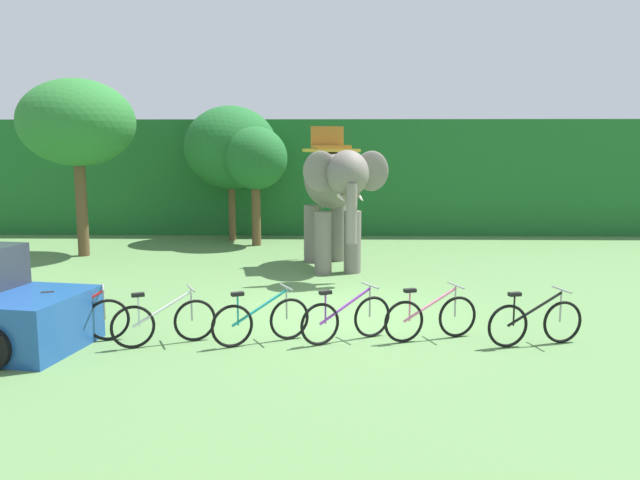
% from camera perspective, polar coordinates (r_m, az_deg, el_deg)
% --- Properties ---
extents(ground_plane, '(80.00, 80.00, 0.00)m').
position_cam_1_polar(ground_plane, '(12.42, 1.69, -6.62)').
color(ground_plane, '#567F47').
extents(foliage_hedge, '(36.00, 6.00, 4.21)m').
position_cam_1_polar(foliage_hedge, '(26.01, 1.43, 5.90)').
color(foliage_hedge, '#1E6028').
rests_on(foliage_hedge, ground).
extents(tree_right, '(3.33, 3.33, 5.18)m').
position_cam_1_polar(tree_right, '(19.96, -21.05, 9.77)').
color(tree_right, brown).
rests_on(tree_right, ground).
extents(tree_far_right, '(3.18, 3.18, 4.62)m').
position_cam_1_polar(tree_far_right, '(22.02, -8.04, 8.23)').
color(tree_far_right, brown).
rests_on(tree_far_right, ground).
extents(tree_far_left, '(2.08, 2.08, 3.89)m').
position_cam_1_polar(tree_far_left, '(20.80, -5.85, 7.26)').
color(tree_far_left, brown).
rests_on(tree_far_left, ground).
extents(elephant, '(2.36, 4.24, 3.78)m').
position_cam_1_polar(elephant, '(16.59, 1.24, 4.87)').
color(elephant, slate).
rests_on(elephant, ground).
extents(bike_red, '(1.61, 0.74, 0.92)m').
position_cam_1_polar(bike_red, '(11.20, -21.17, -6.81)').
color(bike_red, black).
rests_on(bike_red, ground).
extents(bike_white, '(1.58, 0.80, 0.92)m').
position_cam_1_polar(bike_white, '(10.70, -13.87, -7.18)').
color(bike_white, black).
rests_on(bike_white, ground).
extents(bike_teal, '(1.55, 0.85, 0.92)m').
position_cam_1_polar(bike_teal, '(10.51, -5.33, -7.25)').
color(bike_teal, black).
rests_on(bike_teal, ground).
extents(bike_purple, '(1.52, 0.88, 0.92)m').
position_cam_1_polar(bike_purple, '(10.60, 2.39, -7.10)').
color(bike_purple, black).
rests_on(bike_purple, ground).
extents(bike_pink, '(1.63, 0.70, 0.92)m').
position_cam_1_polar(bike_pink, '(10.83, 9.96, -6.88)').
color(bike_pink, black).
rests_on(bike_pink, ground).
extents(bike_black, '(1.67, 0.61, 0.92)m').
position_cam_1_polar(bike_black, '(10.96, 18.83, -7.02)').
color(bike_black, black).
rests_on(bike_black, ground).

